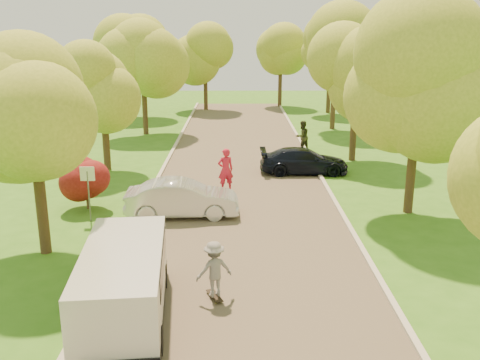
{
  "coord_description": "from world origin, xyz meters",
  "views": [
    {
      "loc": [
        -0.15,
        -15.51,
        7.14
      ],
      "look_at": [
        -0.02,
        5.23,
        1.3
      ],
      "focal_mm": 40.0,
      "sensor_mm": 36.0,
      "label": 1
    }
  ],
  "objects_px": {
    "dark_sedan": "(304,161)",
    "longboard": "(215,296)",
    "person_striped": "(226,170)",
    "silver_sedan": "(182,199)",
    "person_olive": "(302,136)",
    "street_sign": "(88,182)",
    "minivan": "(124,283)",
    "skateboarder": "(214,269)"
  },
  "relations": [
    {
      "from": "longboard",
      "to": "skateboarder",
      "type": "xyz_separation_m",
      "value": [
        0.0,
        0.0,
        0.8
      ]
    },
    {
      "from": "silver_sedan",
      "to": "person_striped",
      "type": "xyz_separation_m",
      "value": [
        1.64,
        3.45,
        0.27
      ]
    },
    {
      "from": "street_sign",
      "to": "minivan",
      "type": "distance_m",
      "value": 7.77
    },
    {
      "from": "person_striped",
      "to": "person_olive",
      "type": "bearing_deg",
      "value": -136.65
    },
    {
      "from": "minivan",
      "to": "person_olive",
      "type": "height_order",
      "value": "person_olive"
    },
    {
      "from": "person_olive",
      "to": "longboard",
      "type": "bearing_deg",
      "value": 43.42
    },
    {
      "from": "street_sign",
      "to": "skateboarder",
      "type": "distance_m",
      "value": 8.04
    },
    {
      "from": "person_olive",
      "to": "minivan",
      "type": "bearing_deg",
      "value": 38.02
    },
    {
      "from": "street_sign",
      "to": "minivan",
      "type": "xyz_separation_m",
      "value": [
        2.8,
        -7.23,
        -0.57
      ]
    },
    {
      "from": "person_striped",
      "to": "skateboarder",
      "type": "bearing_deg",
      "value": 71.51
    },
    {
      "from": "silver_sedan",
      "to": "dark_sedan",
      "type": "relative_size",
      "value": 0.98
    },
    {
      "from": "silver_sedan",
      "to": "skateboarder",
      "type": "xyz_separation_m",
      "value": [
        1.54,
        -6.8,
        0.16
      ]
    },
    {
      "from": "skateboarder",
      "to": "person_olive",
      "type": "distance_m",
      "value": 18.93
    },
    {
      "from": "street_sign",
      "to": "silver_sedan",
      "type": "height_order",
      "value": "street_sign"
    },
    {
      "from": "dark_sedan",
      "to": "longboard",
      "type": "bearing_deg",
      "value": 163.01
    },
    {
      "from": "skateboarder",
      "to": "person_striped",
      "type": "height_order",
      "value": "person_striped"
    },
    {
      "from": "longboard",
      "to": "street_sign",
      "type": "bearing_deg",
      "value": -73.69
    },
    {
      "from": "dark_sedan",
      "to": "longboard",
      "type": "height_order",
      "value": "dark_sedan"
    },
    {
      "from": "minivan",
      "to": "dark_sedan",
      "type": "xyz_separation_m",
      "value": [
        6.3,
        14.36,
        -0.34
      ]
    },
    {
      "from": "longboard",
      "to": "person_striped",
      "type": "distance_m",
      "value": 10.29
    },
    {
      "from": "minivan",
      "to": "dark_sedan",
      "type": "bearing_deg",
      "value": 60.81
    },
    {
      "from": "minivan",
      "to": "person_striped",
      "type": "xyz_separation_m",
      "value": [
        2.34,
        11.25,
        0.0
      ]
    },
    {
      "from": "longboard",
      "to": "person_striped",
      "type": "relative_size",
      "value": 0.42
    },
    {
      "from": "street_sign",
      "to": "person_olive",
      "type": "bearing_deg",
      "value": 51.67
    },
    {
      "from": "skateboarder",
      "to": "person_striped",
      "type": "relative_size",
      "value": 0.79
    },
    {
      "from": "minivan",
      "to": "longboard",
      "type": "distance_m",
      "value": 2.61
    },
    {
      "from": "person_striped",
      "to": "silver_sedan",
      "type": "bearing_deg",
      "value": 46.67
    },
    {
      "from": "silver_sedan",
      "to": "person_olive",
      "type": "xyz_separation_m",
      "value": [
        6.1,
        11.58,
        0.22
      ]
    },
    {
      "from": "skateboarder",
      "to": "street_sign",
      "type": "bearing_deg",
      "value": -73.69
    },
    {
      "from": "person_striped",
      "to": "minivan",
      "type": "bearing_deg",
      "value": 60.33
    },
    {
      "from": "skateboarder",
      "to": "person_olive",
      "type": "xyz_separation_m",
      "value": [
        4.56,
        18.38,
        0.05
      ]
    },
    {
      "from": "silver_sedan",
      "to": "person_striped",
      "type": "height_order",
      "value": "person_striped"
    },
    {
      "from": "street_sign",
      "to": "person_olive",
      "type": "relative_size",
      "value": 1.15
    },
    {
      "from": "minivan",
      "to": "skateboarder",
      "type": "relative_size",
      "value": 3.31
    },
    {
      "from": "silver_sedan",
      "to": "person_olive",
      "type": "height_order",
      "value": "person_olive"
    },
    {
      "from": "skateboarder",
      "to": "silver_sedan",
      "type": "bearing_deg",
      "value": -99.9
    },
    {
      "from": "silver_sedan",
      "to": "dark_sedan",
      "type": "bearing_deg",
      "value": -42.78
    },
    {
      "from": "silver_sedan",
      "to": "skateboarder",
      "type": "height_order",
      "value": "skateboarder"
    },
    {
      "from": "skateboarder",
      "to": "minivan",
      "type": "bearing_deg",
      "value": 1.37
    },
    {
      "from": "silver_sedan",
      "to": "person_striped",
      "type": "relative_size",
      "value": 2.22
    },
    {
      "from": "silver_sedan",
      "to": "longboard",
      "type": "relative_size",
      "value": 5.33
    },
    {
      "from": "silver_sedan",
      "to": "person_olive",
      "type": "relative_size",
      "value": 2.34
    }
  ]
}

